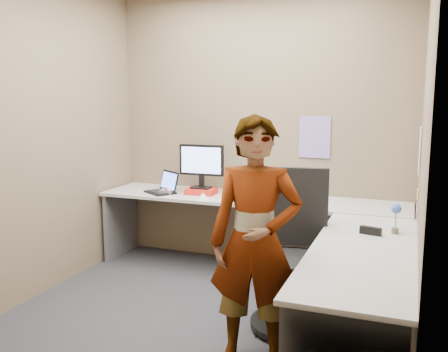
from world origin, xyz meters
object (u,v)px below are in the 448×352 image
at_px(desk, 278,232).
at_px(office_chair, 293,265).
at_px(monitor, 201,163).
at_px(person, 255,242).

xyz_separation_m(desk, office_chair, (0.23, -0.41, -0.12)).
xyz_separation_m(desk, monitor, (-0.94, 0.59, 0.45)).
height_order(desk, office_chair, office_chair).
height_order(monitor, person, person).
bearing_deg(monitor, office_chair, -43.15).
xyz_separation_m(monitor, person, (1.05, -1.59, -0.25)).
distance_m(desk, monitor, 1.20).
bearing_deg(monitor, desk, -34.87).
height_order(office_chair, person, person).
bearing_deg(desk, person, -83.53).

